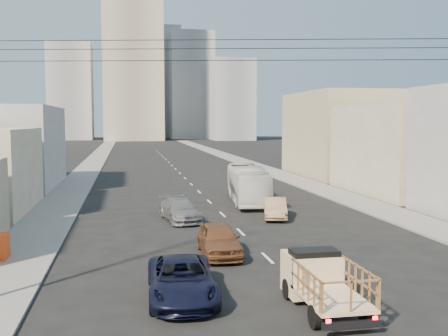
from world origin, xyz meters
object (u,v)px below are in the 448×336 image
object	(u,v)px
navy_pickup	(182,279)
sedan_grey	(180,210)
sedan_brown	(219,239)
flatbed_pickup	(323,278)
sedan_tan	(275,208)
city_bus	(248,184)

from	to	relation	value
navy_pickup	sedan_grey	distance (m)	15.28
sedan_brown	sedan_grey	distance (m)	9.30
flatbed_pickup	sedan_tan	distance (m)	17.18
sedan_brown	navy_pickup	bearing A→B (deg)	-111.23
flatbed_pickup	sedan_brown	xyz separation A→B (m)	(-2.25, 7.91, -0.31)
sedan_brown	sedan_tan	world-z (taller)	sedan_brown
city_bus	sedan_grey	size ratio (longest dim) A/B	2.10
city_bus	sedan_brown	distance (m)	17.05
navy_pickup	sedan_brown	xyz separation A→B (m)	(2.44, 5.96, 0.05)
sedan_tan	sedan_grey	bearing A→B (deg)	-168.57
navy_pickup	city_bus	bearing A→B (deg)	72.97
flatbed_pickup	city_bus	distance (m)	24.32
flatbed_pickup	city_bus	xyz separation A→B (m)	(2.95, 24.14, 0.37)
flatbed_pickup	sedan_tan	size ratio (longest dim) A/B	1.06
flatbed_pickup	sedan_grey	size ratio (longest dim) A/B	0.88
city_bus	sedan_brown	xyz separation A→B (m)	(-5.20, -16.22, -0.67)
sedan_tan	city_bus	bearing A→B (deg)	105.77
flatbed_pickup	sedan_grey	world-z (taller)	flatbed_pickup
flatbed_pickup	city_bus	size ratio (longest dim) A/B	0.42
sedan_tan	sedan_grey	world-z (taller)	sedan_grey
sedan_brown	sedan_tan	size ratio (longest dim) A/B	1.11
city_bus	sedan_brown	bearing A→B (deg)	-101.49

